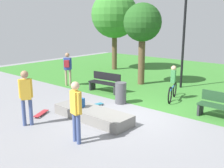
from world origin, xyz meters
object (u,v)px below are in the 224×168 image
(skateboard_spare, at_px, (94,105))
(trash_bin, at_px, (121,93))
(tree_broad_elm, at_px, (142,24))
(skater_watching, at_px, (26,93))
(pedestrian_with_backpack, at_px, (68,66))
(skateboard_by_ledge, at_px, (41,113))
(backpack_on_ledge, at_px, (80,103))
(lamp_post, at_px, (184,29))
(skater_performing_trick, at_px, (76,107))
(park_bench_far_right, at_px, (222,106))
(cyclist_on_bicycle, at_px, (173,85))
(park_bench_center_lawn, at_px, (105,82))
(tree_slender_maple, at_px, (115,15))
(concrete_ledge, at_px, (92,114))

(skateboard_spare, xyz_separation_m, trash_bin, (0.52, 1.04, 0.38))
(skateboard_spare, relative_size, tree_broad_elm, 0.19)
(skater_watching, height_order, pedestrian_with_backpack, skater_watching)
(skateboard_by_ledge, distance_m, tree_broad_elm, 7.11)
(backpack_on_ledge, bearing_deg, lamp_post, 165.88)
(skater_performing_trick, relative_size, skater_watching, 0.97)
(park_bench_far_right, relative_size, trash_bin, 1.82)
(tree_broad_elm, xyz_separation_m, lamp_post, (1.98, 0.70, -0.26))
(skater_performing_trick, bearing_deg, cyclist_on_bicycle, 90.22)
(skateboard_spare, xyz_separation_m, park_bench_center_lawn, (-1.21, 1.97, 0.42))
(trash_bin, bearing_deg, pedestrian_with_backpack, 171.72)
(skateboard_by_ledge, distance_m, skateboard_spare, 2.10)
(park_bench_far_right, xyz_separation_m, lamp_post, (-3.16, 3.22, 2.44))
(lamp_post, height_order, trash_bin, lamp_post)
(lamp_post, bearing_deg, backpack_on_ledge, -96.20)
(cyclist_on_bicycle, bearing_deg, tree_slender_maple, 149.24)
(park_bench_far_right, bearing_deg, trash_bin, -166.85)
(skater_performing_trick, distance_m, tree_slender_maple, 11.92)
(concrete_ledge, height_order, skater_watching, skater_watching)
(concrete_ledge, xyz_separation_m, trash_bin, (-0.43, 2.08, 0.26))
(skater_watching, relative_size, tree_slender_maple, 0.34)
(park_bench_center_lawn, height_order, lamp_post, lamp_post)
(skateboard_spare, relative_size, pedestrian_with_backpack, 0.48)
(skateboard_spare, xyz_separation_m, tree_slender_maple, (-4.81, 6.91, 3.64))
(lamp_post, relative_size, trash_bin, 5.53)
(concrete_ledge, height_order, backpack_on_ledge, backpack_on_ledge)
(park_bench_far_right, bearing_deg, skater_performing_trick, -118.27)
(skater_performing_trick, relative_size, tree_slender_maple, 0.33)
(park_bench_far_right, distance_m, pedestrian_with_backpack, 7.85)
(park_bench_center_lawn, relative_size, tree_slender_maple, 0.31)
(trash_bin, bearing_deg, park_bench_center_lawn, 151.60)
(skater_performing_trick, height_order, tree_slender_maple, tree_slender_maple)
(park_bench_center_lawn, distance_m, tree_broad_elm, 3.67)
(tree_broad_elm, bearing_deg, backpack_on_ledge, -76.93)
(skater_performing_trick, distance_m, skateboard_by_ledge, 2.90)
(tree_slender_maple, bearing_deg, tree_broad_elm, -31.82)
(trash_bin, bearing_deg, park_bench_far_right, 13.15)
(cyclist_on_bicycle, bearing_deg, park_bench_center_lawn, -162.53)
(backpack_on_ledge, bearing_deg, park_bench_far_right, 120.80)
(park_bench_center_lawn, bearing_deg, pedestrian_with_backpack, -171.33)
(skater_watching, xyz_separation_m, tree_broad_elm, (-0.55, 7.23, 2.10))
(concrete_ledge, height_order, park_bench_far_right, park_bench_far_right)
(concrete_ledge, distance_m, trash_bin, 2.14)
(backpack_on_ledge, relative_size, lamp_post, 0.07)
(skater_performing_trick, height_order, park_bench_far_right, skater_performing_trick)
(concrete_ledge, distance_m, skateboard_spare, 1.42)
(concrete_ledge, bearing_deg, pedestrian_with_backpack, 149.14)
(backpack_on_ledge, height_order, pedestrian_with_backpack, pedestrian_with_backpack)
(tree_broad_elm, relative_size, cyclist_on_bicycle, 2.42)
(lamp_post, distance_m, trash_bin, 4.84)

